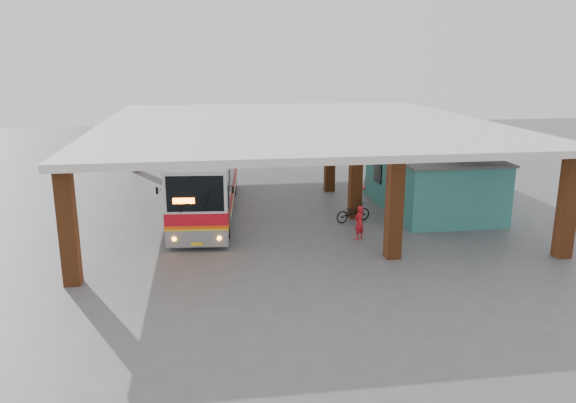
% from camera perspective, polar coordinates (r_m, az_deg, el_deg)
% --- Properties ---
extents(ground, '(90.00, 90.00, 0.00)m').
position_cam_1_polar(ground, '(25.88, 2.04, -3.73)').
color(ground, '#515154').
rests_on(ground, ground).
extents(brick_columns, '(20.10, 21.60, 4.35)m').
position_cam_1_polar(brick_columns, '(30.34, 3.02, 3.25)').
color(brick_columns, brown).
rests_on(brick_columns, ground).
extents(canopy_roof, '(21.00, 23.00, 0.30)m').
position_cam_1_polar(canopy_roof, '(31.27, 0.84, 7.92)').
color(canopy_roof, silver).
rests_on(canopy_roof, brick_columns).
extents(shop_building, '(5.20, 8.20, 3.11)m').
position_cam_1_polar(shop_building, '(31.30, 14.33, 2.02)').
color(shop_building, '#327F6D').
rests_on(shop_building, ground).
extents(coach_bus, '(3.81, 12.98, 3.73)m').
position_cam_1_polar(coach_bus, '(29.93, -8.16, 2.34)').
color(coach_bus, silver).
rests_on(coach_bus, ground).
extents(motorcycle, '(2.03, 1.19, 1.01)m').
position_cam_1_polar(motorcycle, '(28.41, 6.62, -1.08)').
color(motorcycle, black).
rests_on(motorcycle, ground).
extents(pedestrian, '(0.69, 0.64, 1.57)m').
position_cam_1_polar(pedestrian, '(25.70, 7.24, -2.13)').
color(pedestrian, red).
rests_on(pedestrian, ground).
extents(red_chair, '(0.48, 0.48, 0.86)m').
position_cam_1_polar(red_chair, '(34.81, 7.79, 1.62)').
color(red_chair, red).
rests_on(red_chair, ground).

